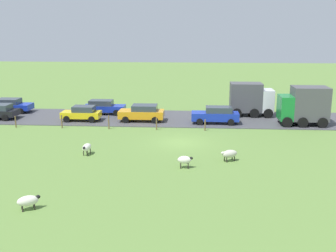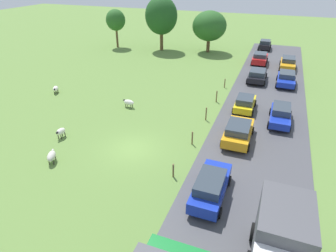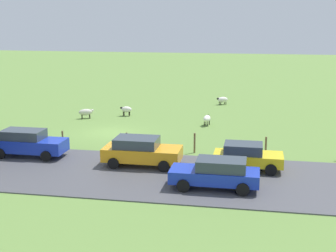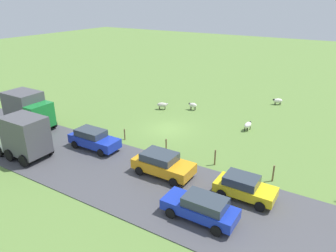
% 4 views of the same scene
% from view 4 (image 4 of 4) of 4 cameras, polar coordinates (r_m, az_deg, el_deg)
% --- Properties ---
extents(ground_plane, '(160.00, 160.00, 0.00)m').
position_cam_4_polar(ground_plane, '(31.13, 0.03, -0.55)').
color(ground_plane, olive).
extents(road_strip, '(8.00, 80.00, 0.06)m').
position_cam_4_polar(road_strip, '(24.67, -11.11, -7.47)').
color(road_strip, '#47474C').
rests_on(road_strip, ground_plane).
extents(sheep_0, '(0.55, 1.03, 0.83)m').
position_cam_4_polar(sheep_0, '(36.32, 4.49, 3.75)').
color(sheep_0, silver).
rests_on(sheep_0, ground_plane).
extents(sheep_1, '(1.27, 0.63, 0.82)m').
position_cam_4_polar(sheep_1, '(31.62, 14.18, 0.19)').
color(sheep_1, white).
rests_on(sheep_1, ground_plane).
extents(sheep_2, '(1.00, 1.20, 0.76)m').
position_cam_4_polar(sheep_2, '(40.28, 19.15, 4.32)').
color(sheep_2, silver).
rests_on(sheep_2, ground_plane).
extents(sheep_3, '(1.03, 1.29, 0.82)m').
position_cam_4_polar(sheep_3, '(36.41, -1.03, 3.82)').
color(sheep_3, beige).
rests_on(sheep_3, ground_plane).
extents(fence_post_0, '(0.12, 0.12, 1.04)m').
position_cam_4_polar(fence_post_0, '(28.93, -7.81, -1.51)').
color(fence_post_0, brown).
rests_on(fence_post_0, ground_plane).
extents(fence_post_1, '(0.12, 0.12, 1.12)m').
position_cam_4_polar(fence_post_1, '(26.54, -0.34, -3.47)').
color(fence_post_1, brown).
rests_on(fence_post_1, ground_plane).
extents(fence_post_2, '(0.12, 0.12, 1.28)m').
position_cam_4_polar(fence_post_2, '(24.70, 8.46, -5.62)').
color(fence_post_2, brown).
rests_on(fence_post_2, ground_plane).
extents(fence_post_3, '(0.12, 0.12, 1.24)m').
position_cam_4_polar(fence_post_3, '(23.62, 18.42, -8.09)').
color(fence_post_3, brown).
rests_on(fence_post_3, ground_plane).
extents(truck_0, '(2.61, 4.45, 3.45)m').
position_cam_4_polar(truck_0, '(27.71, -24.78, -1.54)').
color(truck_0, white).
rests_on(truck_0, road_strip).
extents(truck_1, '(2.80, 4.49, 3.65)m').
position_cam_4_polar(truck_1, '(33.29, -23.90, 2.62)').
color(truck_1, '#197F33').
rests_on(truck_1, road_strip).
extents(car_1, '(1.96, 4.55, 1.64)m').
position_cam_4_polar(car_1, '(27.59, -13.25, -2.26)').
color(car_1, '#1933B2').
rests_on(car_1, road_strip).
extents(car_2, '(1.97, 3.84, 1.49)m').
position_cam_4_polar(car_2, '(21.17, 13.54, -10.59)').
color(car_2, yellow).
rests_on(car_2, road_strip).
extents(car_5, '(2.22, 4.44, 1.62)m').
position_cam_4_polar(car_5, '(23.06, -1.01, -6.77)').
color(car_5, orange).
rests_on(car_5, road_strip).
extents(car_8, '(1.94, 4.44, 1.51)m').
position_cam_4_polar(car_8, '(18.96, 5.99, -14.32)').
color(car_8, '#1933B2').
rests_on(car_8, road_strip).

